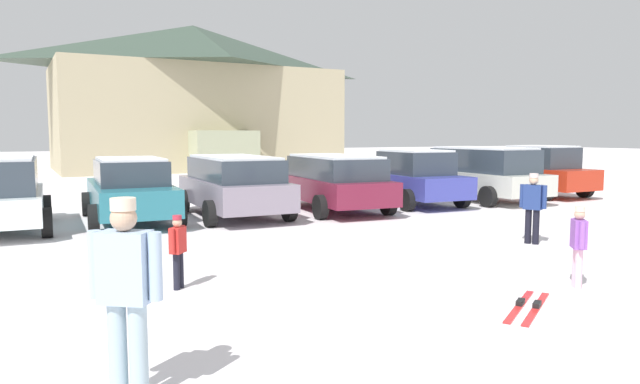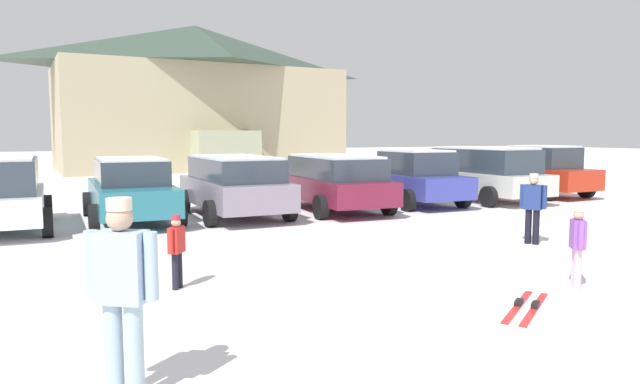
{
  "view_description": "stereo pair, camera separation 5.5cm",
  "coord_description": "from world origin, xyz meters",
  "views": [
    {
      "loc": [
        -5.08,
        -2.75,
        2.16
      ],
      "look_at": [
        0.5,
        8.18,
        0.93
      ],
      "focal_mm": 32.0,
      "sensor_mm": 36.0,
      "label": 1
    },
    {
      "loc": [
        -5.04,
        -2.78,
        2.16
      ],
      "look_at": [
        0.5,
        8.18,
        0.93
      ],
      "focal_mm": 32.0,
      "sensor_mm": 36.0,
      "label": 2
    }
  ],
  "objects": [
    {
      "name": "ski_lodge",
      "position": [
        4.6,
        33.94,
        4.61
      ],
      "size": [
        17.53,
        12.06,
        9.1
      ],
      "color": "tan",
      "rests_on": "ground"
    },
    {
      "name": "parked_white_suv",
      "position": [
        -5.7,
        11.84,
        0.91
      ],
      "size": [
        2.15,
        4.53,
        1.68
      ],
      "color": "white",
      "rests_on": "ground"
    },
    {
      "name": "parked_teal_hatchback",
      "position": [
        -2.88,
        11.98,
        0.82
      ],
      "size": [
        2.24,
        4.81,
        1.6
      ],
      "color": "#256D7C",
      "rests_on": "ground"
    },
    {
      "name": "parked_grey_wagon",
      "position": [
        -0.32,
        11.59,
        0.88
      ],
      "size": [
        2.31,
        4.57,
        1.61
      ],
      "color": "gray",
      "rests_on": "ground"
    },
    {
      "name": "parked_maroon_van",
      "position": [
        2.6,
        11.43,
        0.87
      ],
      "size": [
        2.47,
        4.71,
        1.59
      ],
      "color": "maroon",
      "rests_on": "ground"
    },
    {
      "name": "parked_blue_hatchback",
      "position": [
        5.44,
        11.56,
        0.85
      ],
      "size": [
        2.31,
        4.2,
        1.71
      ],
      "color": "#373D9C",
      "rests_on": "ground"
    },
    {
      "name": "parked_silver_wagon",
      "position": [
        8.13,
        11.44,
        0.94
      ],
      "size": [
        2.27,
        4.7,
        1.77
      ],
      "color": "beige",
      "rests_on": "ground"
    },
    {
      "name": "parked_red_sedan",
      "position": [
        10.97,
        11.67,
        0.89
      ],
      "size": [
        2.15,
        4.03,
        1.79
      ],
      "color": "red",
      "rests_on": "ground"
    },
    {
      "name": "skier_child_in_purple_jacket",
      "position": [
        1.76,
        2.64,
        0.66
      ],
      "size": [
        0.3,
        0.36,
        1.16
      ],
      "color": "#E8B1C7",
      "rests_on": "ground"
    },
    {
      "name": "skier_child_in_red_jacket",
      "position": [
        -3.28,
        5.16,
        0.59
      ],
      "size": [
        0.28,
        0.31,
        1.05
      ],
      "color": "black",
      "rests_on": "ground"
    },
    {
      "name": "skier_adult_in_blue_parka",
      "position": [
        -4.44,
        1.94,
        0.94
      ],
      "size": [
        0.52,
        0.43,
        1.67
      ],
      "color": "#9FB9C7",
      "rests_on": "ground"
    },
    {
      "name": "skier_teen_in_navy_coat",
      "position": [
        3.77,
        5.3,
        0.79
      ],
      "size": [
        0.33,
        0.48,
        1.41
      ],
      "color": "black",
      "rests_on": "ground"
    },
    {
      "name": "pair_of_skis",
      "position": [
        0.42,
        2.27,
        0.02
      ],
      "size": [
        1.45,
        1.09,
        0.08
      ],
      "color": "red",
      "rests_on": "ground"
    }
  ]
}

